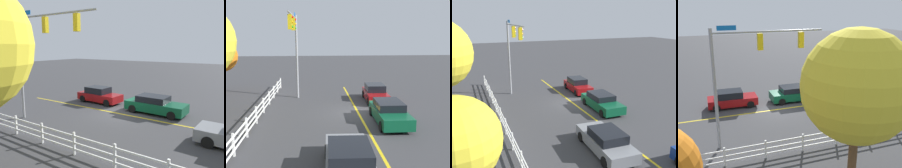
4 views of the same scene
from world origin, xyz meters
The scene contains 8 objects.
ground_plane centered at (0.00, 0.00, 0.00)m, with size 120.00×120.00×0.00m, color #38383A.
lane_center_stripe centered at (-4.00, 0.00, 0.00)m, with size 28.00×0.16×0.01m, color gold.
signal_assembly centered at (3.35, 4.79, 5.31)m, with size 7.04×0.38×7.59m.
car_0 centered at (-2.32, -1.68, 0.69)m, with size 4.77×2.07×1.40m.
car_1 centered at (3.49, -2.07, 0.71)m, with size 4.32×1.99×1.47m.
car_2 centered at (-8.79, 1.82, 0.68)m, with size 4.83×2.13×1.42m.
white_rail_fence centered at (-3.00, 7.00, 0.60)m, with size 26.10×0.10×1.15m.
tree_1 centered at (-11.77, 9.92, 3.62)m, with size 3.32×3.32×5.32m.
Camera 3 is at (-21.01, 9.52, 7.99)m, focal length 41.61 mm.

